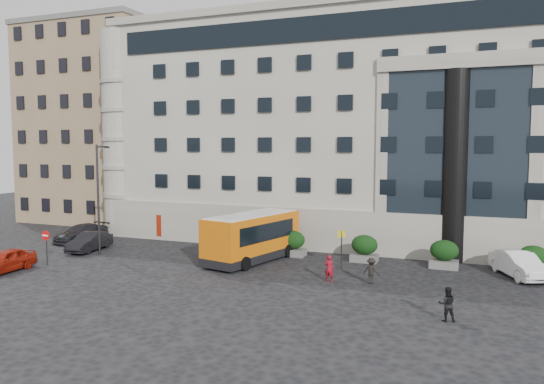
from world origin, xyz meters
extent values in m
plane|color=black|center=(0.00, 0.00, 0.00)|extent=(120.00, 120.00, 0.00)
cube|color=gray|center=(6.00, 22.00, 9.00)|extent=(44.00, 24.00, 18.00)
cylinder|color=black|center=(12.00, 10.30, 6.50)|extent=(1.80, 1.80, 13.00)
cube|color=#856A4D|center=(-24.00, 20.00, 10.00)|extent=(14.00, 14.00, 20.00)
cube|color=#82684C|center=(-27.00, 38.00, 11.00)|extent=(13.00, 13.00, 22.00)
cube|color=#545351|center=(-4.00, 7.80, 0.25)|extent=(1.80, 1.20, 0.50)
ellipsoid|color=black|center=(-4.00, 7.80, 1.17)|extent=(1.80, 1.26, 1.34)
cube|color=#545351|center=(1.20, 7.80, 0.25)|extent=(1.80, 1.20, 0.50)
ellipsoid|color=black|center=(1.20, 7.80, 1.17)|extent=(1.80, 1.26, 1.34)
cube|color=#545351|center=(6.40, 7.80, 0.25)|extent=(1.80, 1.20, 0.50)
ellipsoid|color=black|center=(6.40, 7.80, 1.17)|extent=(1.80, 1.26, 1.34)
cube|color=#545351|center=(11.60, 7.80, 0.25)|extent=(1.80, 1.20, 0.50)
ellipsoid|color=black|center=(11.60, 7.80, 1.17)|extent=(1.80, 1.26, 1.34)
cube|color=#545351|center=(16.80, 7.80, 0.25)|extent=(1.80, 1.20, 0.50)
ellipsoid|color=black|center=(16.80, 7.80, 1.17)|extent=(1.80, 1.26, 1.34)
cylinder|color=#262628|center=(-12.00, 3.00, 4.00)|extent=(0.16, 0.16, 8.00)
cylinder|color=#262628|center=(-11.55, 3.00, 7.85)|extent=(0.90, 0.12, 0.12)
cube|color=black|center=(-11.10, 3.00, 7.80)|extent=(0.35, 0.18, 0.14)
cylinder|color=#262628|center=(5.50, 5.00, 1.25)|extent=(0.08, 0.08, 2.50)
cube|color=yellow|center=(5.50, 5.00, 2.30)|extent=(0.50, 0.06, 0.45)
cylinder|color=#262628|center=(-13.00, -1.00, 1.10)|extent=(0.08, 0.08, 2.20)
cylinder|color=red|center=(-13.00, -1.06, 2.00)|extent=(0.64, 0.05, 0.64)
cube|color=white|center=(-13.00, -1.10, 2.00)|extent=(0.45, 0.04, 0.10)
cube|color=#CE5F09|center=(-0.80, 5.11, 1.88)|extent=(4.40, 8.17, 2.67)
cube|color=black|center=(-0.80, 5.11, 0.45)|extent=(4.45, 8.22, 0.55)
cube|color=black|center=(-0.80, 5.11, 2.16)|extent=(4.06, 6.53, 1.17)
cube|color=silver|center=(-0.80, 5.11, 3.17)|extent=(4.18, 7.77, 0.18)
cylinder|color=black|center=(-2.67, 3.01, 0.45)|extent=(0.48, 0.94, 0.90)
cylinder|color=black|center=(-0.08, 2.39, 0.45)|extent=(0.48, 0.94, 0.90)
cylinder|color=black|center=(-1.52, 7.84, 0.45)|extent=(0.48, 0.94, 0.90)
cylinder|color=black|center=(1.07, 7.22, 0.45)|extent=(0.48, 0.94, 0.90)
cube|color=maroon|center=(-11.86, 13.40, 1.64)|extent=(2.91, 4.09, 2.65)
cube|color=maroon|center=(-12.22, 10.67, 1.22)|extent=(2.53, 1.98, 1.80)
cube|color=black|center=(-12.31, 9.94, 1.59)|extent=(2.01, 0.38, 0.85)
cylinder|color=black|center=(-13.36, 10.93, 0.44)|extent=(0.39, 0.92, 0.89)
cylinder|color=black|center=(-11.05, 10.63, 0.44)|extent=(0.39, 0.92, 0.89)
cylinder|color=black|center=(-12.91, 14.39, 0.44)|extent=(0.39, 0.92, 0.89)
cylinder|color=black|center=(-10.60, 14.09, 0.44)|extent=(0.39, 0.92, 0.89)
imported|color=#99190B|center=(-14.01, -3.51, 0.72)|extent=(1.89, 4.31, 1.44)
imported|color=black|center=(-13.62, 3.83, 0.70)|extent=(2.03, 4.42, 1.40)
imported|color=black|center=(-17.00, 6.74, 0.70)|extent=(2.64, 5.07, 1.40)
imported|color=black|center=(-11.50, 16.00, 0.69)|extent=(2.67, 5.15, 1.39)
imported|color=silver|center=(15.96, 7.00, 0.78)|extent=(3.50, 5.01, 1.57)
imported|color=maroon|center=(5.60, 1.72, 0.79)|extent=(0.60, 0.42, 1.59)
imported|color=black|center=(12.42, -3.07, 0.80)|extent=(0.90, 0.78, 1.60)
imported|color=black|center=(7.99, 2.13, 0.76)|extent=(1.06, 0.72, 1.52)
camera|label=1|loc=(13.68, -27.71, 7.94)|focal=35.00mm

